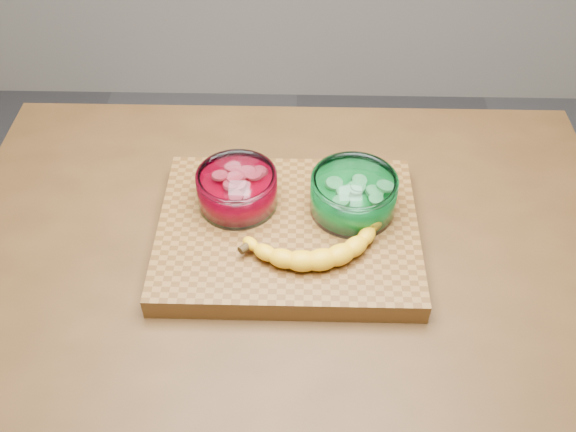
{
  "coord_description": "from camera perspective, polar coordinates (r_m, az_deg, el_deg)",
  "views": [
    {
      "loc": [
        0.02,
        -0.77,
        1.74
      ],
      "look_at": [
        0.0,
        0.0,
        0.96
      ],
      "focal_mm": 40.0,
      "sensor_mm": 36.0,
      "label": 1
    }
  ],
  "objects": [
    {
      "name": "counter",
      "position": [
        1.5,
        0.0,
        -13.8
      ],
      "size": [
        1.2,
        0.8,
        0.9
      ],
      "primitive_type": "cube",
      "color": "#4C3016",
      "rests_on": "ground"
    },
    {
      "name": "cutting_board",
      "position": [
        1.12,
        0.0,
        -1.43
      ],
      "size": [
        0.45,
        0.35,
        0.04
      ],
      "primitive_type": "cube",
      "color": "brown",
      "rests_on": "counter"
    },
    {
      "name": "bowl_red",
      "position": [
        1.13,
        -4.53,
        2.39
      ],
      "size": [
        0.14,
        0.14,
        0.07
      ],
      "color": "white",
      "rests_on": "cutting_board"
    },
    {
      "name": "bowl_green",
      "position": [
        1.12,
        5.83,
        1.89
      ],
      "size": [
        0.15,
        0.15,
        0.07
      ],
      "color": "white",
      "rests_on": "cutting_board"
    },
    {
      "name": "banana",
      "position": [
        1.06,
        2.23,
        -2.28
      ],
      "size": [
        0.26,
        0.15,
        0.04
      ],
      "primitive_type": null,
      "color": "yellow",
      "rests_on": "cutting_board"
    }
  ]
}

